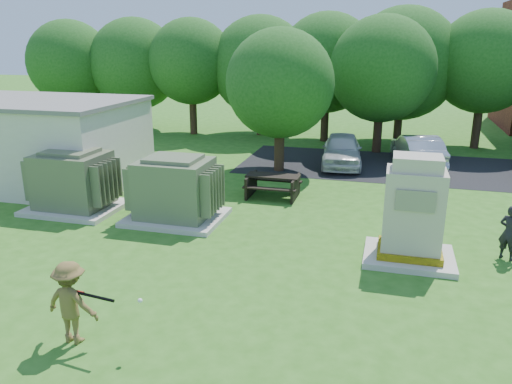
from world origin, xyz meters
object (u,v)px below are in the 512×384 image
(transformer_left, at_px, (73,182))
(car_silver_a, at_px, (417,151))
(picnic_table, at_px, (273,183))
(car_white, at_px, (342,150))
(generator_cabinet, at_px, (413,216))
(person_by_generator, at_px, (510,233))
(transformer_right, at_px, (175,191))
(batter, at_px, (71,303))

(transformer_left, xyz_separation_m, car_silver_a, (11.38, 9.31, -0.23))
(picnic_table, relative_size, car_white, 0.45)
(generator_cabinet, xyz_separation_m, person_by_generator, (2.48, 0.72, -0.48))
(generator_cabinet, relative_size, picnic_table, 1.45)
(car_white, bearing_deg, transformer_right, -122.27)
(generator_cabinet, bearing_deg, person_by_generator, 16.14)
(transformer_left, bearing_deg, generator_cabinet, -6.29)
(person_by_generator, height_order, car_white, person_by_generator)
(transformer_right, distance_m, generator_cabinet, 7.27)
(person_by_generator, distance_m, car_white, 10.56)
(generator_cabinet, height_order, car_white, generator_cabinet)
(person_by_generator, bearing_deg, batter, 69.19)
(generator_cabinet, bearing_deg, picnic_table, 137.26)
(transformer_left, xyz_separation_m, person_by_generator, (13.35, -0.48, -0.23))
(transformer_right, distance_m, picnic_table, 4.02)
(batter, bearing_deg, person_by_generator, -140.91)
(picnic_table, xyz_separation_m, car_white, (1.92, 5.50, 0.21))
(transformer_right, xyz_separation_m, person_by_generator, (9.65, -0.48, -0.23))
(person_by_generator, bearing_deg, car_silver_a, -45.15)
(transformer_left, xyz_separation_m, batter, (4.61, -6.76, -0.15))
(picnic_table, xyz_separation_m, batter, (-1.53, -9.93, 0.31))
(transformer_right, relative_size, person_by_generator, 2.02)
(transformer_right, height_order, car_silver_a, transformer_right)
(transformer_right, xyz_separation_m, car_white, (4.36, 8.66, -0.24))
(person_by_generator, bearing_deg, generator_cabinet, 49.63)
(transformer_right, bearing_deg, batter, -82.35)
(transformer_right, xyz_separation_m, car_silver_a, (7.68, 9.31, -0.23))
(transformer_left, height_order, generator_cabinet, generator_cabinet)
(picnic_table, bearing_deg, transformer_right, -127.61)
(car_silver_a, bearing_deg, person_by_generator, 89.77)
(generator_cabinet, bearing_deg, batter, -138.36)
(transformer_right, height_order, picnic_table, transformer_right)
(transformer_right, height_order, car_white, transformer_right)
(picnic_table, bearing_deg, person_by_generator, -26.83)
(picnic_table, height_order, person_by_generator, person_by_generator)
(picnic_table, distance_m, person_by_generator, 8.08)
(picnic_table, bearing_deg, car_white, 70.75)
(picnic_table, relative_size, person_by_generator, 1.30)
(generator_cabinet, distance_m, person_by_generator, 2.63)
(transformer_left, relative_size, batter, 1.82)
(generator_cabinet, height_order, car_silver_a, generator_cabinet)
(generator_cabinet, xyz_separation_m, car_silver_a, (0.52, 10.51, -0.49))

